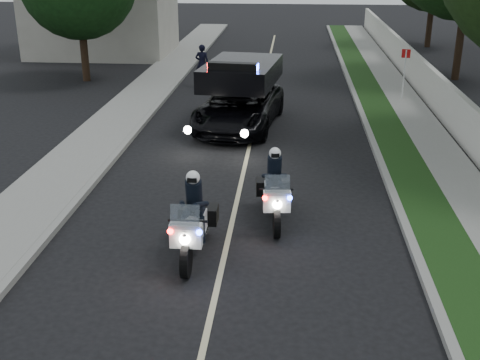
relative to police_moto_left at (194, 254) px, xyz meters
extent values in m
plane|color=black|center=(0.66, -1.17, 0.00)|extent=(120.00, 120.00, 0.00)
cube|color=gray|center=(4.76, 8.83, 0.07)|extent=(0.20, 60.00, 0.15)
cube|color=#193814|center=(5.46, 8.83, 0.08)|extent=(1.20, 60.00, 0.16)
cube|color=gray|center=(6.76, 8.83, 0.08)|extent=(1.40, 60.00, 0.16)
cube|color=beige|center=(7.76, 8.83, 0.75)|extent=(0.22, 60.00, 1.50)
cube|color=gray|center=(-3.44, 8.83, 0.07)|extent=(0.20, 60.00, 0.15)
cube|color=gray|center=(-4.54, 8.83, 0.08)|extent=(2.00, 60.00, 0.16)
cube|color=#BFB78C|center=(0.66, 8.83, 0.00)|extent=(0.12, 50.00, 0.01)
imported|color=black|center=(0.14, 9.86, 0.00)|extent=(3.27, 5.88, 2.72)
imported|color=black|center=(-2.18, 16.53, 0.00)|extent=(0.57, 1.56, 0.81)
imported|color=black|center=(-2.18, 16.53, 0.00)|extent=(0.64, 0.43, 1.75)
camera|label=1|loc=(1.99, -11.56, 6.28)|focal=45.56mm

